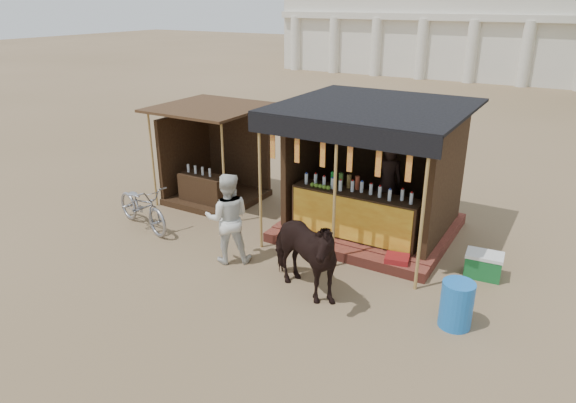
% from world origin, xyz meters
% --- Properties ---
extents(ground, '(120.00, 120.00, 0.00)m').
position_xyz_m(ground, '(0.00, 0.00, 0.00)').
color(ground, '#846B4C').
rests_on(ground, ground).
extents(main_stall, '(3.60, 3.61, 2.78)m').
position_xyz_m(main_stall, '(1.01, 3.36, 1.03)').
color(main_stall, brown).
rests_on(main_stall, ground).
extents(secondary_stall, '(2.40, 2.40, 2.38)m').
position_xyz_m(secondary_stall, '(-3.17, 3.24, 0.85)').
color(secondary_stall, '#352413').
rests_on(secondary_stall, ground).
extents(cow, '(1.99, 1.42, 1.53)m').
position_xyz_m(cow, '(0.96, 0.41, 0.77)').
color(cow, black).
rests_on(cow, ground).
extents(motorbike, '(2.04, 1.18, 1.01)m').
position_xyz_m(motorbike, '(-3.36, 1.04, 0.51)').
color(motorbike, gray).
rests_on(motorbike, ground).
extents(bystander, '(1.08, 1.03, 1.76)m').
position_xyz_m(bystander, '(-0.82, 0.76, 0.88)').
color(bystander, silver).
rests_on(bystander, ground).
extents(blue_barrel, '(0.62, 0.62, 0.75)m').
position_xyz_m(blue_barrel, '(3.45, 0.80, 0.38)').
color(blue_barrel, blue).
rests_on(blue_barrel, ground).
extents(red_crate, '(0.49, 0.45, 0.31)m').
position_xyz_m(red_crate, '(2.10, 2.00, 0.15)').
color(red_crate, maroon).
rests_on(red_crate, ground).
extents(cooler, '(0.68, 0.50, 0.46)m').
position_xyz_m(cooler, '(3.52, 2.60, 0.23)').
color(cooler, '#16662C').
rests_on(cooler, ground).
extents(background_building, '(26.00, 7.45, 8.18)m').
position_xyz_m(background_building, '(-2.00, 29.94, 3.98)').
color(background_building, silver).
rests_on(background_building, ground).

